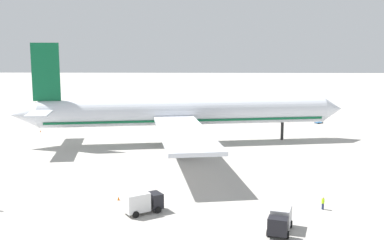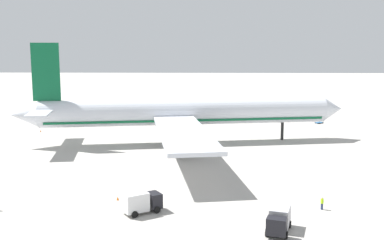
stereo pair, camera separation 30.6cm
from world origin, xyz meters
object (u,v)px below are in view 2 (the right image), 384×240
object	(u,v)px
service_truck_1	(279,219)
traffic_cone_1	(118,198)
traffic_cone_2	(41,131)
service_truck_0	(141,202)
baggage_cart_0	(235,113)
ground_worker_2	(322,203)
traffic_cone_0	(221,115)
airliner	(180,113)
baggage_cart_1	(319,122)

from	to	relation	value
service_truck_1	traffic_cone_1	world-z (taller)	service_truck_1
traffic_cone_1	traffic_cone_2	size ratio (longest dim) A/B	1.00
traffic_cone_1	traffic_cone_2	world-z (taller)	same
service_truck_0	baggage_cart_0	world-z (taller)	service_truck_0
ground_worker_2	baggage_cart_0	bearing A→B (deg)	93.59
traffic_cone_0	traffic_cone_1	world-z (taller)	same
airliner	baggage_cart_1	world-z (taller)	airliner
baggage_cart_1	traffic_cone_0	world-z (taller)	traffic_cone_0
traffic_cone_0	traffic_cone_1	xyz separation A→B (m)	(-18.09, -83.95, 0.00)
airliner	traffic_cone_2	size ratio (longest dim) A/B	144.33
baggage_cart_0	airliner	bearing A→B (deg)	-108.59
airliner	traffic_cone_0	world-z (taller)	airliner
ground_worker_2	traffic_cone_1	distance (m)	29.11
airliner	traffic_cone_0	size ratio (longest dim) A/B	144.33
traffic_cone_2	ground_worker_2	bearing A→B (deg)	-43.64
airliner	traffic_cone_0	xyz separation A→B (m)	(10.97, 42.92, -6.83)
service_truck_1	traffic_cone_1	bearing A→B (deg)	153.34
baggage_cart_0	traffic_cone_0	xyz separation A→B (m)	(-5.08, -4.79, 0.01)
baggage_cart_0	ground_worker_2	bearing A→B (deg)	-86.41
service_truck_0	baggage_cart_0	size ratio (longest dim) A/B	1.56
traffic_cone_2	baggage_cart_0	bearing A→B (deg)	33.04
traffic_cone_0	service_truck_0	bearing A→B (deg)	-98.89
airliner	service_truck_0	world-z (taller)	airliner
ground_worker_2	baggage_cart_1	bearing A→B (deg)	76.35
airliner	traffic_cone_2	world-z (taller)	airliner
service_truck_1	traffic_cone_0	xyz separation A→B (m)	(-3.64, 94.86, -1.25)
traffic_cone_2	traffic_cone_1	bearing A→B (deg)	-60.26
ground_worker_2	traffic_cone_0	bearing A→B (deg)	97.10
ground_worker_2	traffic_cone_1	bearing A→B (deg)	173.82
baggage_cart_1	traffic_cone_0	xyz separation A→B (m)	(-28.53, 14.26, 0.01)
baggage_cart_1	traffic_cone_1	bearing A→B (deg)	-123.78
service_truck_1	traffic_cone_1	xyz separation A→B (m)	(-21.73, 10.91, -1.25)
airliner	service_truck_0	distance (m)	46.58
service_truck_0	traffic_cone_2	distance (m)	68.39
baggage_cart_0	traffic_cone_1	size ratio (longest dim) A/B	6.46
baggage_cart_0	traffic_cone_0	world-z (taller)	traffic_cone_0
traffic_cone_2	baggage_cart_1	bearing A→B (deg)	11.68
airliner	ground_worker_2	distance (m)	49.64
ground_worker_2	traffic_cone_2	world-z (taller)	ground_worker_2
service_truck_0	traffic_cone_0	xyz separation A→B (m)	(13.93, 89.07, -1.32)
service_truck_0	ground_worker_2	xyz separation A→B (m)	(24.77, 1.99, -0.69)
service_truck_0	traffic_cone_1	bearing A→B (deg)	129.08
airliner	traffic_cone_0	distance (m)	44.82
baggage_cart_1	baggage_cart_0	bearing A→B (deg)	140.92
service_truck_1	ground_worker_2	xyz separation A→B (m)	(7.20, 7.78, -0.62)
traffic_cone_0	airliner	bearing A→B (deg)	-104.34
traffic_cone_0	traffic_cone_2	distance (m)	57.39
service_truck_1	baggage_cart_1	bearing A→B (deg)	72.84
service_truck_0	ground_worker_2	distance (m)	24.86
baggage_cart_1	traffic_cone_2	size ratio (longest dim) A/B	5.04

